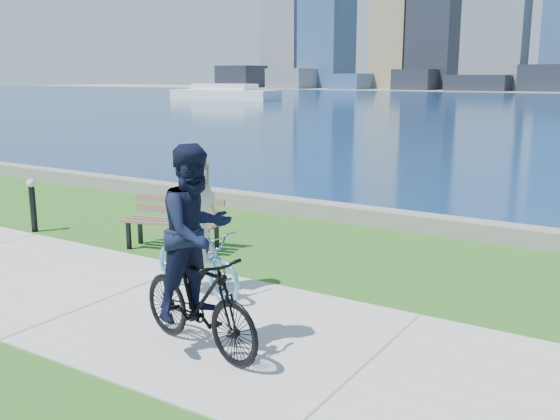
{
  "coord_description": "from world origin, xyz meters",
  "views": [
    {
      "loc": [
        6.6,
        -5.85,
        3.14
      ],
      "look_at": [
        1.57,
        2.09,
        1.1
      ],
      "focal_mm": 40.0,
      "sensor_mm": 36.0,
      "label": 1
    }
  ],
  "objects_px": {
    "cyclist_woman": "(197,242)",
    "cyclist_man": "(197,267)",
    "park_bench": "(174,218)",
    "bollard_lamp": "(33,202)"
  },
  "relations": [
    {
      "from": "bollard_lamp",
      "to": "cyclist_woman",
      "type": "height_order",
      "value": "cyclist_woman"
    },
    {
      "from": "park_bench",
      "to": "cyclist_man",
      "type": "distance_m",
      "value": 4.53
    },
    {
      "from": "bollard_lamp",
      "to": "cyclist_man",
      "type": "xyz_separation_m",
      "value": [
        6.49,
        -2.6,
        0.4
      ]
    },
    {
      "from": "cyclist_woman",
      "to": "cyclist_man",
      "type": "xyz_separation_m",
      "value": [
        1.29,
        -1.53,
        0.25
      ]
    },
    {
      "from": "park_bench",
      "to": "cyclist_woman",
      "type": "distance_m",
      "value": 2.53
    },
    {
      "from": "park_bench",
      "to": "bollard_lamp",
      "type": "xyz_separation_m",
      "value": [
        -3.29,
        -0.58,
        0.05
      ]
    },
    {
      "from": "bollard_lamp",
      "to": "cyclist_man",
      "type": "relative_size",
      "value": 0.46
    },
    {
      "from": "park_bench",
      "to": "cyclist_woman",
      "type": "bearing_deg",
      "value": -55.02
    },
    {
      "from": "cyclist_woman",
      "to": "park_bench",
      "type": "bearing_deg",
      "value": 60.94
    },
    {
      "from": "cyclist_woman",
      "to": "cyclist_man",
      "type": "distance_m",
      "value": 2.02
    }
  ]
}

